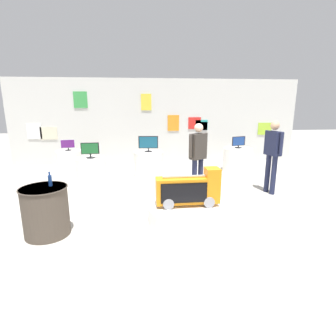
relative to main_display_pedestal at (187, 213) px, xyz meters
name	(u,v)px	position (x,y,z in m)	size (l,w,h in m)	color
ground_plane	(176,213)	(-0.16, 0.31, -0.14)	(30.00, 30.00, 0.00)	#B2ADA3
back_wall_display	(158,122)	(-0.17, 4.95, 1.31)	(10.01, 0.13, 2.90)	silver
main_display_pedestal	(187,213)	(0.00, 0.00, 0.00)	(1.44, 1.44, 0.29)	white
novelty_firetruck_tv	(189,190)	(0.02, -0.01, 0.43)	(1.14, 0.35, 0.68)	gray
display_pedestal_left_rear	(70,162)	(-2.92, 3.56, 0.22)	(0.72, 0.72, 0.73)	white
tv_on_left_rear	(68,145)	(-2.92, 3.56, 0.76)	(0.40, 0.18, 0.32)	black
display_pedestal_center_rear	(92,172)	(-2.08, 2.35, 0.22)	(0.76, 0.76, 0.73)	white
tv_on_center_rear	(90,150)	(-2.08, 2.35, 0.80)	(0.45, 0.21, 0.39)	black
display_pedestal_right_rear	(237,159)	(2.22, 3.44, 0.22)	(0.89, 0.89, 0.73)	white
tv_on_right_rear	(239,142)	(2.22, 3.43, 0.78)	(0.46, 0.20, 0.36)	black
display_pedestal_far_right	(149,164)	(-0.58, 3.09, 0.22)	(0.84, 0.84, 0.73)	white
tv_on_far_right	(148,143)	(-0.58, 3.08, 0.84)	(0.56, 0.20, 0.45)	black
side_table_round	(46,211)	(-2.36, -0.30, 0.27)	(0.73, 0.73, 0.81)	#4C4238
bottle_on_side_table	(50,180)	(-2.27, -0.23, 0.76)	(0.06, 0.06, 0.23)	navy
shopper_browsing_near_truck	(198,153)	(0.51, 1.48, 0.82)	(0.49, 0.37, 1.65)	#1E233F
shopper_browsing_rear	(273,152)	(2.22, 1.29, 0.86)	(0.29, 0.54, 1.70)	#1E233F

